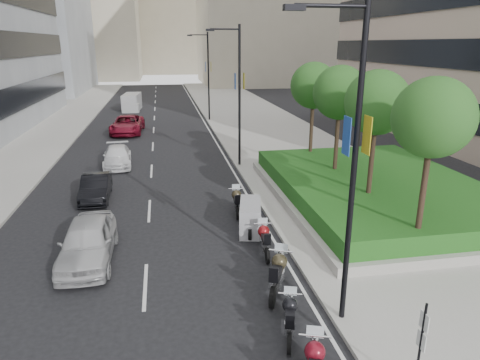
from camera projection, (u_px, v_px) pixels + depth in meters
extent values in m
cube|color=#9E9B93|center=(266.00, 129.00, 40.68)|extent=(10.00, 100.00, 0.15)
cube|color=#9E9B93|center=(30.00, 138.00, 37.09)|extent=(8.00, 100.00, 0.15)
cube|color=silver|center=(210.00, 132.00, 39.79)|extent=(0.12, 100.00, 0.01)
cube|color=silver|center=(153.00, 134.00, 38.90)|extent=(0.12, 100.00, 0.01)
cube|color=#B7AD93|center=(78.00, 1.00, 96.51)|extent=(26.00, 24.00, 34.00)
cube|color=#B7AD93|center=(166.00, 1.00, 118.05)|extent=(30.00, 24.00, 38.00)
cube|color=#9F9C94|center=(376.00, 196.00, 22.02)|extent=(10.00, 14.00, 0.40)
cube|color=#195117|center=(377.00, 185.00, 21.84)|extent=(9.40, 13.40, 0.80)
cylinder|color=#332319|center=(422.00, 197.00, 15.47)|extent=(0.22, 0.22, 4.00)
sphere|color=#174B1C|center=(433.00, 118.00, 14.59)|extent=(2.80, 2.80, 2.80)
cylinder|color=#332319|center=(371.00, 167.00, 19.22)|extent=(0.22, 0.22, 4.00)
sphere|color=#174B1C|center=(377.00, 103.00, 18.34)|extent=(2.80, 2.80, 2.80)
cylinder|color=#332319|center=(336.00, 147.00, 22.97)|extent=(0.22, 0.22, 4.00)
sphere|color=#174B1C|center=(340.00, 93.00, 22.09)|extent=(2.80, 2.80, 2.80)
cylinder|color=#332319|center=(311.00, 133.00, 26.72)|extent=(0.22, 0.22, 4.00)
sphere|color=#174B1C|center=(314.00, 85.00, 25.84)|extent=(2.80, 2.80, 2.80)
cylinder|color=black|center=(353.00, 176.00, 11.35)|extent=(0.16, 0.16, 9.00)
cylinder|color=black|center=(332.00, 6.00, 9.92)|extent=(1.80, 0.10, 0.10)
cube|color=black|center=(294.00, 8.00, 9.78)|extent=(0.50, 0.22, 0.14)
cube|color=gold|center=(367.00, 135.00, 11.06)|extent=(0.02, 0.45, 1.00)
cube|color=#1A4394|center=(347.00, 136.00, 10.97)|extent=(0.02, 0.45, 1.00)
cylinder|color=black|center=(239.00, 99.00, 27.28)|extent=(0.16, 0.16, 9.00)
cylinder|color=black|center=(225.00, 29.00, 25.85)|extent=(1.80, 0.10, 0.10)
cube|color=black|center=(210.00, 30.00, 25.71)|extent=(0.50, 0.22, 0.14)
cube|color=gold|center=(244.00, 81.00, 26.99)|extent=(0.02, 0.45, 1.00)
cube|color=#1A4394|center=(235.00, 81.00, 26.90)|extent=(0.02, 0.45, 1.00)
cylinder|color=black|center=(208.00, 78.00, 44.15)|extent=(0.16, 0.16, 9.00)
cylinder|color=black|center=(199.00, 35.00, 42.72)|extent=(1.80, 0.10, 0.10)
cube|color=black|center=(190.00, 35.00, 42.58)|extent=(0.50, 0.22, 0.14)
cube|color=gold|center=(211.00, 67.00, 43.86)|extent=(0.02, 0.45, 1.00)
cube|color=#1A4394|center=(206.00, 67.00, 43.77)|extent=(0.02, 0.45, 1.00)
cylinder|color=black|center=(420.00, 352.00, 9.61)|extent=(0.06, 0.06, 2.50)
cube|color=silver|center=(424.00, 321.00, 9.37)|extent=(0.02, 0.32, 0.42)
cube|color=silver|center=(421.00, 340.00, 9.52)|extent=(0.02, 0.32, 0.42)
cylinder|color=black|center=(313.00, 356.00, 10.81)|extent=(0.32, 0.66, 0.65)
sphere|color=maroon|center=(315.00, 352.00, 10.11)|extent=(0.50, 0.50, 0.50)
cylinder|color=silver|center=(315.00, 336.00, 10.31)|extent=(0.76, 0.29, 0.05)
cylinder|color=black|center=(289.00, 343.00, 11.33)|extent=(0.27, 0.58, 0.57)
cylinder|color=black|center=(290.00, 310.00, 12.73)|extent=(0.27, 0.58, 0.57)
cube|color=silver|center=(290.00, 322.00, 11.93)|extent=(0.50, 0.83, 0.39)
sphere|color=black|center=(290.00, 305.00, 12.12)|extent=(0.44, 0.44, 0.44)
cube|color=black|center=(290.00, 319.00, 11.58)|extent=(0.45, 0.74, 0.15)
cylinder|color=silver|center=(290.00, 294.00, 12.29)|extent=(0.67, 0.24, 0.05)
cylinder|color=black|center=(273.00, 297.00, 13.27)|extent=(0.41, 0.68, 0.69)
cylinder|color=black|center=(282.00, 269.00, 14.91)|extent=(0.41, 0.68, 0.69)
cube|color=silver|center=(277.00, 278.00, 13.98)|extent=(0.70, 1.00, 0.47)
sphere|color=#352E1D|center=(279.00, 262.00, 14.19)|extent=(0.53, 0.53, 0.53)
cube|color=black|center=(276.00, 274.00, 13.57)|extent=(0.63, 0.89, 0.18)
cylinder|color=silver|center=(281.00, 251.00, 14.40)|extent=(0.77, 0.39, 0.06)
cylinder|color=black|center=(267.00, 256.00, 15.96)|extent=(0.17, 0.61, 0.60)
cylinder|color=black|center=(262.00, 238.00, 17.43)|extent=(0.17, 0.61, 0.60)
cube|color=silver|center=(265.00, 243.00, 16.60)|extent=(0.36, 0.85, 0.41)
sphere|color=maroon|center=(264.00, 231.00, 16.79)|extent=(0.47, 0.47, 0.47)
cube|color=black|center=(266.00, 239.00, 16.22)|extent=(0.33, 0.75, 0.16)
cylinder|color=silver|center=(263.00, 223.00, 16.97)|extent=(0.72, 0.11, 0.05)
cylinder|color=black|center=(250.00, 232.00, 17.89)|extent=(0.26, 0.66, 0.64)
cylinder|color=black|center=(250.00, 217.00, 19.47)|extent=(0.26, 0.66, 0.64)
cube|color=gray|center=(250.00, 217.00, 18.58)|extent=(1.32, 2.32, 1.30)
cylinder|color=black|center=(238.00, 213.00, 19.94)|extent=(0.19, 0.62, 0.61)
cylinder|color=black|center=(236.00, 201.00, 21.44)|extent=(0.19, 0.62, 0.61)
cube|color=silver|center=(237.00, 204.00, 20.59)|extent=(0.39, 0.87, 0.42)
sphere|color=#342D1D|center=(236.00, 195.00, 20.79)|extent=(0.47, 0.47, 0.47)
cube|color=black|center=(237.00, 200.00, 20.21)|extent=(0.36, 0.77, 0.16)
cylinder|color=silver|center=(236.00, 189.00, 20.97)|extent=(0.73, 0.13, 0.05)
imported|color=#B8B8BA|center=(88.00, 241.00, 16.00)|extent=(1.89, 4.68, 1.59)
imported|color=black|center=(96.00, 188.00, 22.45)|extent=(1.49, 3.98, 1.30)
imported|color=white|center=(117.00, 156.00, 28.69)|extent=(2.04, 4.48, 1.27)
imported|color=maroon|center=(127.00, 125.00, 39.08)|extent=(3.04, 5.94, 1.61)
cube|color=#B1B1B3|center=(132.00, 102.00, 52.55)|extent=(2.21, 4.90, 2.00)
cube|color=#B1B1B3|center=(131.00, 108.00, 51.00)|extent=(1.90, 1.29, 1.05)
cylinder|color=black|center=(125.00, 110.00, 51.02)|extent=(0.24, 0.67, 0.67)
cylinder|color=black|center=(138.00, 109.00, 51.28)|extent=(0.24, 0.67, 0.67)
cylinder|color=black|center=(127.00, 106.00, 54.06)|extent=(0.24, 0.67, 0.67)
cylinder|color=black|center=(139.00, 106.00, 54.32)|extent=(0.24, 0.67, 0.67)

